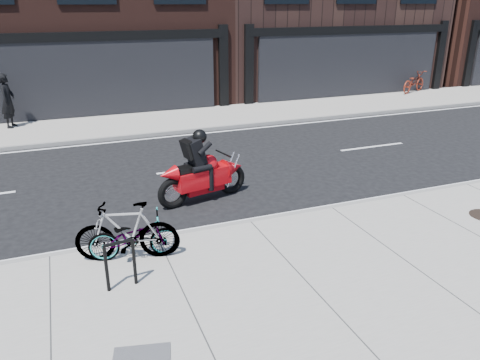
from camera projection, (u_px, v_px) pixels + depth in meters
name	position (u px, v px, depth m)	size (l,w,h in m)	color
ground	(220.00, 194.00, 11.71)	(120.00, 120.00, 0.00)	black
sidewalk_near	(324.00, 304.00, 7.33)	(60.00, 6.00, 0.13)	gray
sidewalk_far	(157.00, 122.00, 18.44)	(60.00, 3.50, 0.13)	gray
bike_rack	(120.00, 260.00, 7.48)	(0.50, 0.11, 0.84)	black
bicycle_front	(134.00, 236.00, 8.39)	(0.57, 1.63, 0.86)	gray
bicycle_rear	(127.00, 231.00, 8.31)	(0.52, 1.83, 1.10)	gray
motorcycle	(206.00, 171.00, 11.14)	(2.35, 0.87, 1.78)	black
pedestrian	(8.00, 101.00, 17.08)	(0.72, 0.47, 1.97)	black
bicycle_far	(414.00, 82.00, 23.89)	(0.70, 2.02, 1.06)	maroon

